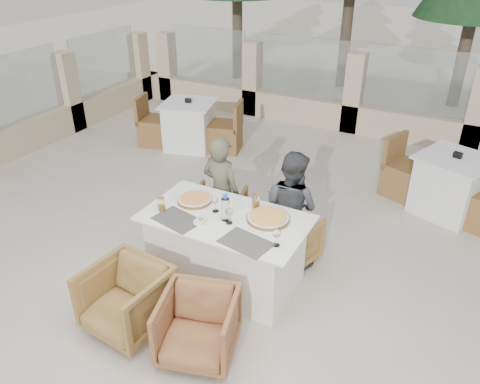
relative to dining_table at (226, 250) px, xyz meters
The scene contains 24 objects.
ground 0.40m from the dining_table, 139.95° to the right, with size 80.00×80.00×0.00m, color beige.
sand_patch 13.95m from the dining_table, 90.29° to the left, with size 30.00×16.00×0.01m, color beige.
perimeter_wall_far 4.76m from the dining_table, 90.84° to the left, with size 10.00×0.34×1.60m, color #CAB38E, non-canonical shape.
perimeter_wall_left 4.81m from the dining_table, 162.49° to the left, with size 0.34×7.00×1.60m, color beige, non-canonical shape.
dining_table is the anchor object (origin of this frame).
placemat_near_left 0.60m from the dining_table, 146.03° to the right, with size 0.45×0.30×0.00m, color #4F4A44.
placemat_near_right 0.61m from the dining_table, 38.11° to the right, with size 0.45×0.30×0.00m, color #545048.
pizza_left 0.60m from the dining_table, 164.97° to the left, with size 0.35×0.35×0.05m, color #CC501B.
pizza_right 0.58m from the dining_table, 21.03° to the left, with size 0.41×0.41×0.05m, color orange.
water_bottle 0.52m from the dining_table, 59.16° to the right, with size 0.08×0.08×0.27m, color #C1E7FD.
wine_glass_centre 0.50m from the dining_table, 161.34° to the left, with size 0.08×0.08×0.18m, color silver, non-canonical shape.
wine_glass_near 0.49m from the dining_table, 42.84° to the right, with size 0.08×0.08×0.18m, color white, non-canonical shape.
wine_glass_corner 0.81m from the dining_table, 17.84° to the right, with size 0.08×0.08×0.18m, color white, non-canonical shape.
beer_glass_left 0.79m from the dining_table, 163.26° to the right, with size 0.07×0.07×0.14m, color #BE8B1A.
beer_glass_right 0.58m from the dining_table, 58.84° to the left, with size 0.08×0.08×0.15m, color orange.
olive_dish 0.48m from the dining_table, 130.18° to the right, with size 0.11×0.11×0.04m, color silver, non-canonical shape.
armchair_far_left 0.92m from the dining_table, 125.24° to the left, with size 0.59×0.60×0.55m, color olive.
armchair_far_right 0.75m from the dining_table, 56.03° to the left, with size 0.59×0.60×0.55m, color olive.
armchair_near_left 1.09m from the dining_table, 115.75° to the right, with size 0.67×0.68×0.62m, color olive.
armchair_near_right 0.98m from the dining_table, 74.65° to the right, with size 0.62×0.64×0.58m, color brown.
diner_left 0.77m from the dining_table, 123.09° to the left, with size 0.48×0.31×1.30m, color #51543D.
diner_right 0.81m from the dining_table, 56.91° to the left, with size 0.63×0.49×1.29m, color #3C3E41.
bg_table_a 3.55m from the dining_table, 129.08° to the left, with size 1.64×0.82×0.77m, color white, non-canonical shape.
bg_table_b 3.11m from the dining_table, 53.81° to the left, with size 1.64×0.82×0.77m, color silver, non-canonical shape.
Camera 1 is at (1.98, -3.26, 3.17)m, focal length 35.00 mm.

